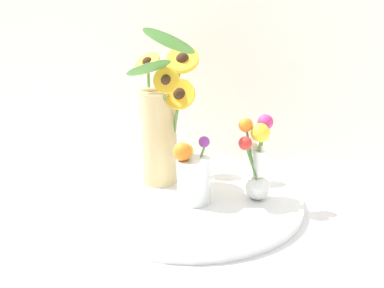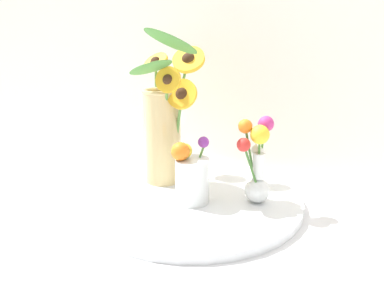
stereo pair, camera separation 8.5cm
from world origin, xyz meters
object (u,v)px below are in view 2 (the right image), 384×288
at_px(serving_tray, 192,199).
at_px(mason_jar_sunflowers, 164,123).
at_px(vase_small_center, 191,175).
at_px(vase_bulb_right, 257,162).

distance_m(serving_tray, mason_jar_sunflowers, 0.20).
xyz_separation_m(vase_small_center, vase_bulb_right, (0.13, 0.07, 0.03)).
bearing_deg(vase_small_center, mason_jar_sunflowers, 145.08).
height_order(mason_jar_sunflowers, vase_small_center, mason_jar_sunflowers).
relative_size(serving_tray, vase_bulb_right, 2.62).
distance_m(mason_jar_sunflowers, vase_bulb_right, 0.26).
distance_m(vase_small_center, vase_bulb_right, 0.15).
bearing_deg(mason_jar_sunflowers, vase_small_center, -34.92).
height_order(mason_jar_sunflowers, vase_bulb_right, mason_jar_sunflowers).
distance_m(serving_tray, vase_bulb_right, 0.18).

